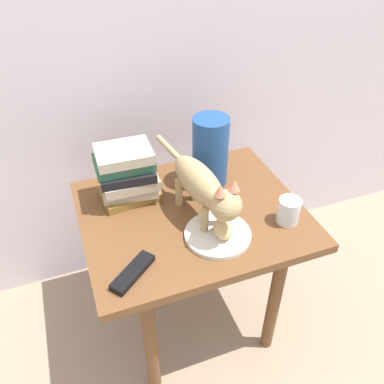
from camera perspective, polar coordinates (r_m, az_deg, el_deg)
name	(u,v)px	position (r m, az deg, el deg)	size (l,w,h in m)	color
ground_plane	(192,314)	(1.72, 0.00, -17.05)	(6.00, 6.00, 0.00)	gray
back_panel	(147,4)	(1.42, -6.47, 25.21)	(4.00, 0.04, 2.20)	silver
side_table	(192,230)	(1.36, 0.00, -5.44)	(0.71, 0.59, 0.56)	brown
plate	(218,234)	(1.21, 3.71, -6.09)	(0.20, 0.20, 0.01)	silver
bread_roll	(223,229)	(1.19, 4.51, -5.28)	(0.08, 0.06, 0.05)	#E0BC7A
cat	(203,187)	(1.19, 1.66, 0.79)	(0.13, 0.48, 0.23)	tan
book_stack	(127,175)	(1.31, -9.28, 2.49)	(0.20, 0.15, 0.19)	olive
green_vase	(210,151)	(1.36, 2.65, 5.84)	(0.12, 0.12, 0.25)	navy
candle_jar	(288,212)	(1.28, 13.67, -2.81)	(0.07, 0.07, 0.08)	silver
tv_remote	(133,272)	(1.12, -8.48, -11.33)	(0.15, 0.04, 0.02)	black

